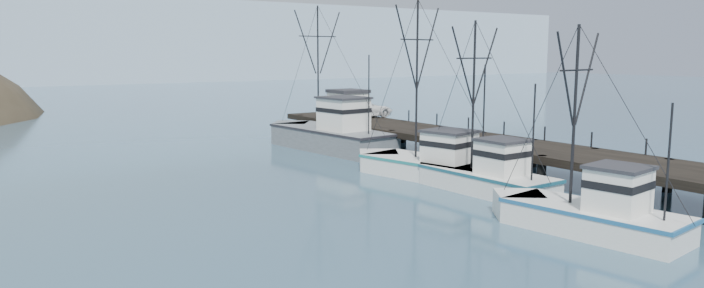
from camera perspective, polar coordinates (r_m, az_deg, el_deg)
name	(u,v)px	position (r m, az deg, el deg)	size (l,w,h in m)	color
ground	(478,243)	(27.99, 11.38, -8.86)	(400.00, 400.00, 0.00)	#2F5069
pier	(459,139)	(48.43, 9.68, 0.48)	(6.00, 44.00, 2.00)	black
distant_ridge	(57,83)	(191.11, -25.23, 5.06)	(360.00, 40.00, 26.00)	#9EB2C6
trawler_near	(483,178)	(38.16, 11.80, -3.00)	(3.56, 10.10, 10.41)	silver
trawler_mid	(587,215)	(30.81, 20.60, -6.07)	(4.32, 9.73, 9.80)	silver
trawler_far	(429,165)	(41.72, 6.98, -1.92)	(5.71, 11.85, 11.98)	silver
work_vessel	(329,135)	(53.46, -2.14, 0.82)	(5.57, 14.85, 12.48)	slate
pier_shed	(348,104)	(58.46, -0.36, 3.63)	(3.00, 3.20, 2.80)	silver
pickup_truck	(364,109)	(60.63, 1.09, 3.21)	(2.65, 5.76, 1.60)	white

